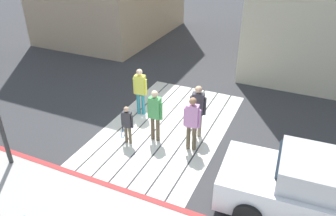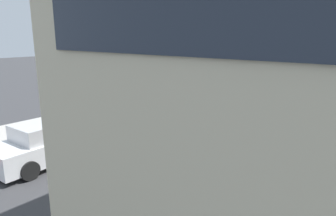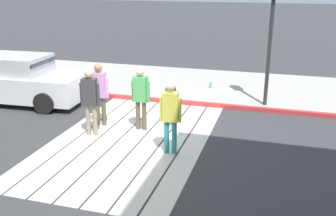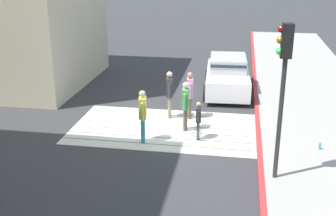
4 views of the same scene
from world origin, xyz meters
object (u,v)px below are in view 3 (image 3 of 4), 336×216
at_px(pedestrian_adult_trailing, 90,98).
at_px(traffic_light_corner, 273,11).
at_px(pedestrian_adult_lead, 141,94).
at_px(pedestrian_teen_behind, 99,90).
at_px(water_bottle, 211,85).
at_px(car_parked_near_curb, 20,81).
at_px(pedestrian_adult_side, 170,113).
at_px(pedestrian_child_with_racket, 171,101).

bearing_deg(pedestrian_adult_trailing, traffic_light_corner, 129.93).
relative_size(pedestrian_adult_lead, pedestrian_adult_trailing, 0.97).
bearing_deg(pedestrian_adult_trailing, pedestrian_teen_behind, -172.72).
xyz_separation_m(water_bottle, pedestrian_teen_behind, (4.31, -2.32, 0.80)).
xyz_separation_m(car_parked_near_curb, water_bottle, (-3.07, 5.83, -0.50)).
bearing_deg(traffic_light_corner, car_parked_near_curb, -78.62).
height_order(pedestrian_adult_side, pedestrian_child_with_racket, pedestrian_adult_side).
distance_m(pedestrian_adult_lead, pedestrian_child_with_racket, 0.91).
relative_size(pedestrian_adult_trailing, pedestrian_child_with_racket, 1.37).
bearing_deg(pedestrian_adult_trailing, pedestrian_child_with_racket, 124.68).
relative_size(car_parked_near_curb, traffic_light_corner, 1.03).
height_order(car_parked_near_curb, pedestrian_adult_side, pedestrian_adult_side).
height_order(traffic_light_corner, water_bottle, traffic_light_corner).
relative_size(water_bottle, pedestrian_adult_side, 0.13).
distance_m(water_bottle, pedestrian_adult_lead, 4.52).
relative_size(pedestrian_adult_lead, pedestrian_adult_side, 1.00).
relative_size(pedestrian_adult_trailing, pedestrian_adult_side, 1.02).
distance_m(water_bottle, pedestrian_teen_behind, 4.96).
bearing_deg(pedestrian_adult_side, water_bottle, -179.33).
height_order(car_parked_near_curb, water_bottle, car_parked_near_curb).
bearing_deg(car_parked_near_curb, pedestrian_adult_lead, 75.20).
xyz_separation_m(car_parked_near_curb, pedestrian_teen_behind, (1.24, 3.50, 0.29)).
bearing_deg(pedestrian_teen_behind, pedestrian_child_with_racket, 105.08).
distance_m(water_bottle, pedestrian_child_with_racket, 3.86).
bearing_deg(traffic_light_corner, pedestrian_adult_trailing, -50.07).
bearing_deg(car_parked_near_curb, pedestrian_adult_side, 67.23).
bearing_deg(pedestrian_teen_behind, car_parked_near_curb, -109.53).
bearing_deg(water_bottle, pedestrian_adult_side, 0.67).
bearing_deg(pedestrian_adult_side, pedestrian_adult_trailing, -102.12).
bearing_deg(car_parked_near_curb, pedestrian_child_with_racket, 82.30).
bearing_deg(pedestrian_adult_side, traffic_light_corner, 154.20).
bearing_deg(pedestrian_child_with_racket, pedestrian_teen_behind, -74.92).
xyz_separation_m(water_bottle, pedestrian_adult_lead, (4.31, -1.12, 0.78)).
height_order(car_parked_near_curb, pedestrian_teen_behind, pedestrian_teen_behind).
height_order(pedestrian_teen_behind, pedestrian_child_with_racket, pedestrian_teen_behind).
relative_size(traffic_light_corner, pedestrian_adult_lead, 2.44).
bearing_deg(pedestrian_child_with_racket, water_bottle, 173.67).
distance_m(traffic_light_corner, water_bottle, 3.77).
xyz_separation_m(pedestrian_adult_trailing, pedestrian_teen_behind, (-0.74, -0.09, -0.01)).
xyz_separation_m(car_parked_near_curb, pedestrian_adult_lead, (1.24, 4.71, 0.28)).
distance_m(pedestrian_adult_lead, pedestrian_adult_side, 1.71).
bearing_deg(traffic_light_corner, pedestrian_child_with_racket, -46.64).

